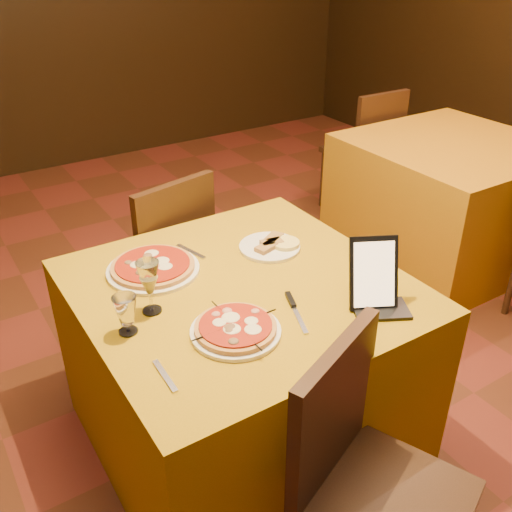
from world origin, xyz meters
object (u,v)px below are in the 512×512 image
wine_glass (150,287)px  chair_side_far (360,151)px  main_table (242,366)px  water_glass (126,315)px  tablet (374,273)px  pizza_near (236,329)px  chair_main_far (155,260)px  side_table (446,200)px  pizza_far (153,268)px  chair_main_near (387,500)px

wine_glass → chair_side_far: bearing=33.0°
wine_glass → main_table: bearing=-3.1°
water_glass → tablet: (0.74, -0.29, 0.06)m
pizza_near → water_glass: (-0.28, 0.19, 0.05)m
chair_main_far → water_glass: bearing=50.0°
side_table → pizza_far: pizza_far is taller
wine_glass → pizza_near: bearing=-55.7°
water_glass → tablet: bearing=-21.3°
pizza_near → water_glass: water_glass is taller
chair_side_far → tablet: 2.43m
pizza_near → side_table: bearing=23.2°
wine_glass → water_glass: (-0.11, -0.06, -0.03)m
side_table → main_table: bearing=-161.1°
pizza_far → water_glass: (-0.21, -0.30, 0.05)m
chair_side_far → water_glass: (-2.32, -1.50, 0.36)m
chair_main_near → chair_main_far: same height
wine_glass → tablet: tablet is taller
pizza_far → tablet: tablet is taller
pizza_far → wine_glass: wine_glass is taller
pizza_near → pizza_far: bearing=97.6°
pizza_far → chair_main_near: bearing=-77.7°
water_glass → tablet: tablet is taller
side_table → wine_glass: (-2.22, -0.63, 0.47)m
main_table → chair_main_near: (0.00, -0.78, 0.08)m
chair_main_far → chair_side_far: 2.00m
main_table → pizza_far: size_ratio=3.24×
chair_main_far → tablet: size_ratio=3.73×
chair_main_far → pizza_near: (-0.16, -1.03, 0.31)m
chair_main_far → chair_side_far: same height
side_table → chair_side_far: 0.82m
wine_glass → tablet: (0.63, -0.35, 0.03)m
main_table → side_table: 1.99m
tablet → main_table: bearing=159.3°
main_table → wine_glass: 0.57m
tablet → chair_side_far: bearing=75.8°
main_table → water_glass: size_ratio=8.46×
pizza_near → tablet: size_ratio=1.16×
chair_side_far → pizza_far: size_ratio=2.68×
chair_side_far → pizza_near: chair_side_far is taller
chair_side_far → water_glass: chair_side_far is taller
wine_glass → water_glass: size_ratio=1.46×
chair_main_far → water_glass: 1.02m
side_table → wine_glass: bearing=-164.2°
pizza_near → tablet: (0.46, -0.10, 0.10)m
side_table → wine_glass: wine_glass is taller
chair_side_far → wine_glass: size_ratio=4.79×
chair_side_far → wine_glass: 2.67m
pizza_near → pizza_far: (-0.06, 0.48, 0.00)m
chair_side_far → wine_glass: wine_glass is taller
pizza_far → water_glass: size_ratio=2.61×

